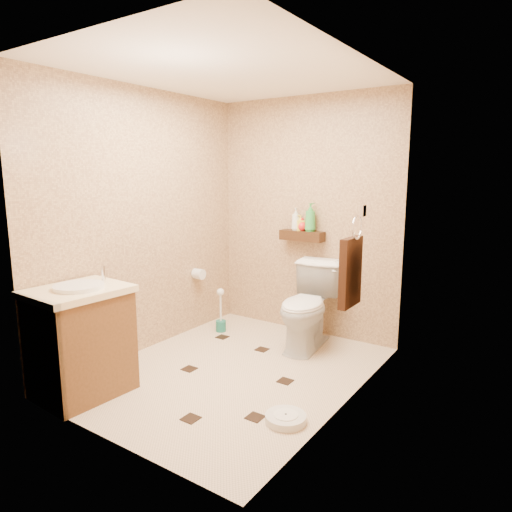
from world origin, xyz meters
The scene contains 18 objects.
ground centered at (0.00, 0.00, 0.00)m, with size 2.50×2.50×0.00m, color beige.
wall_back centered at (0.00, 1.25, 1.20)m, with size 2.00×0.04×2.40m, color tan.
wall_front centered at (0.00, -1.25, 1.20)m, with size 2.00×0.04×2.40m, color tan.
wall_left centered at (-1.00, 0.00, 1.20)m, with size 0.04×2.50×2.40m, color tan.
wall_right centered at (1.00, 0.00, 1.20)m, with size 0.04×2.50×2.40m, color tan.
ceiling centered at (0.00, 0.00, 2.40)m, with size 2.00×2.50×0.02m, color white.
wall_shelf centered at (0.00, 1.17, 1.02)m, with size 0.46×0.14×0.10m, color #3D2510.
floor_accents centered at (0.05, -0.05, 0.00)m, with size 1.26×1.46×0.01m.
toilet centered at (0.26, 0.83, 0.40)m, with size 0.45×0.79×0.81m, color white.
vanity centered at (-0.70, -0.95, 0.42)m, with size 0.59×0.70×0.95m.
bathroom_scale centered at (0.77, -0.45, 0.03)m, with size 0.35×0.35×0.06m.
toilet_brush centered at (-0.70, 0.71, 0.16)m, with size 0.11×0.11×0.47m.
towel_ring centered at (0.91, 0.25, 0.95)m, with size 0.12×0.30×0.76m.
toilet_paper centered at (-0.94, 0.65, 0.60)m, with size 0.12×0.11×0.12m.
bottle_a centered at (-0.07, 1.17, 1.18)m, with size 0.09×0.09×0.23m, color silver.
bottle_b centered at (-0.02, 1.17, 1.15)m, with size 0.07×0.07×0.16m, color yellow.
bottle_c centered at (0.00, 1.17, 1.14)m, with size 0.10×0.10×0.13m, color red.
bottle_d centered at (0.09, 1.17, 1.21)m, with size 0.11×0.11×0.28m, color green.
Camera 1 is at (2.19, -2.88, 1.65)m, focal length 32.00 mm.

